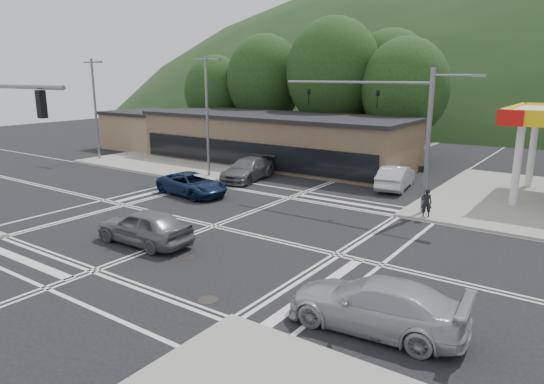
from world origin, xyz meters
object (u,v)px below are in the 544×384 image
Objects in this scene: car_queue_b at (370,165)px; pedestrian at (426,203)px; car_silver_east at (375,304)px; car_grey_center at (144,226)px; car_queue_a at (396,177)px; car_blue_west at (192,184)px; car_northbound at (248,169)px.

pedestrian is at bearing 135.62° from car_queue_b.
car_silver_east is at bearing 77.29° from pedestrian.
pedestrian reaches higher than car_silver_east.
car_grey_center is 1.00× the size of car_queue_a.
car_blue_west is 19.03m from car_silver_east.
car_silver_east is 22.27m from car_northbound.
car_queue_a is (10.19, 9.27, 0.09)m from car_blue_west.
pedestrian is at bearing -18.63° from car_northbound.
pedestrian is at bearing -70.12° from car_blue_west.
car_grey_center is 0.89× the size of car_silver_east.
car_queue_a reaches higher than car_silver_east.
car_grey_center reaches higher than car_blue_west.
car_queue_b is 9.77m from car_northbound.
car_blue_west is at bearing 70.71° from car_queue_b.
car_queue_b is at bearing -75.88° from pedestrian.
car_queue_a is 3.16× the size of pedestrian.
car_queue_a is at bearing -40.76° from car_blue_west.
car_silver_east is 24.37m from car_queue_b.
car_blue_west is 14.60m from pedestrian.
car_northbound is (-4.69, 13.79, -0.03)m from car_grey_center.
car_queue_b is 12.35m from pedestrian.
pedestrian reaches higher than car_queue_b.
pedestrian is (7.59, -9.75, 0.20)m from car_queue_b.
car_queue_a is (-6.48, 18.46, 0.01)m from car_silver_east.
car_silver_east is 0.99× the size of car_northbound.
car_grey_center is at bearing 26.54° from pedestrian.
car_blue_west is 1.05× the size of car_grey_center.
car_queue_a is 7.23m from pedestrian.
car_queue_a is 1.15× the size of car_queue_b.
pedestrian is (-2.44, 12.46, 0.13)m from car_silver_east.
car_silver_east is 1.28× the size of car_queue_b.
car_grey_center reaches higher than car_silver_east.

